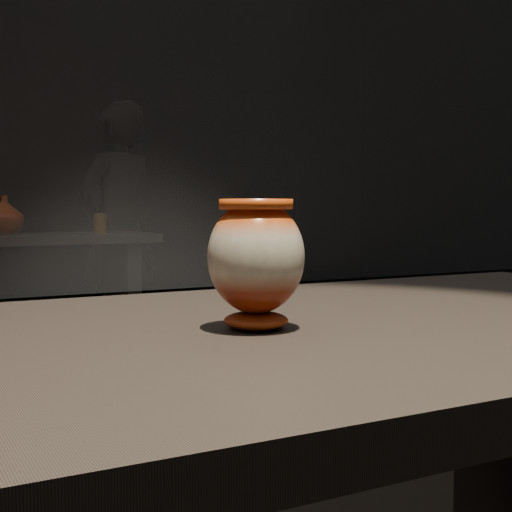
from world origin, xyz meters
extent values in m
cube|color=black|center=(0.00, 0.00, 0.88)|extent=(2.00, 0.80, 0.05)
ellipsoid|color=maroon|center=(0.11, -0.02, 0.91)|extent=(0.09, 0.09, 0.02)
ellipsoid|color=beige|center=(0.11, -0.02, 0.99)|extent=(0.14, 0.14, 0.14)
cylinder|color=#D95014|center=(0.11, -0.02, 1.06)|extent=(0.11, 0.11, 0.01)
cube|color=black|center=(0.98, 3.29, 0.42)|extent=(0.08, 0.50, 0.85)
imported|color=maroon|center=(0.33, 3.34, 1.01)|extent=(0.28, 0.28, 0.21)
cylinder|color=#8C5714|center=(0.85, 3.26, 0.96)|extent=(0.07, 0.07, 0.12)
imported|color=black|center=(1.18, 3.96, 0.88)|extent=(0.76, 0.64, 1.77)
camera|label=1|loc=(-0.31, -0.80, 1.06)|focal=50.00mm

